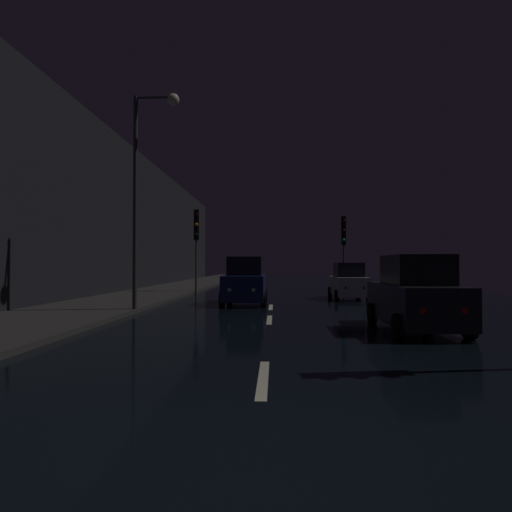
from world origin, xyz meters
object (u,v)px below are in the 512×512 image
object	(u,v)px
streetlamp_overhead	(147,170)
car_parked_right_near	(415,296)
car_parked_right_far	(348,282)
traffic_light_far_right	(344,237)
car_approaching_headlights	(245,282)
traffic_light_far_left	(196,232)

from	to	relation	value
streetlamp_overhead	car_parked_right_near	xyz separation A→B (m)	(8.48, -3.61, -4.33)
streetlamp_overhead	car_parked_right_far	size ratio (longest dim) A/B	2.17
streetlamp_overhead	car_parked_right_far	distance (m)	11.69
traffic_light_far_right	car_approaching_headlights	world-z (taller)	traffic_light_far_right
traffic_light_far_right	car_approaching_headlights	xyz separation A→B (m)	(-5.92, -9.21, -2.67)
traffic_light_far_right	car_parked_right_far	size ratio (longest dim) A/B	1.34
car_parked_right_near	car_parked_right_far	xyz separation A→B (m)	(0.00, 10.35, -0.07)
traffic_light_far_right	car_parked_right_far	bearing A→B (deg)	5.96
traffic_light_far_right	car_approaching_headlights	distance (m)	11.27
traffic_light_far_left	streetlamp_overhead	size ratio (longest dim) A/B	0.65
traffic_light_far_left	car_parked_right_far	world-z (taller)	traffic_light_far_left
streetlamp_overhead	car_parked_right_near	world-z (taller)	streetlamp_overhead
car_approaching_headlights	car_parked_right_near	xyz separation A→B (m)	(5.13, -7.39, -0.04)
car_parked_right_far	traffic_light_far_right	bearing A→B (deg)	-7.25
traffic_light_far_right	car_parked_right_near	xyz separation A→B (m)	(-0.80, -16.60, -2.71)
traffic_light_far_right	streetlamp_overhead	distance (m)	16.04
traffic_light_far_right	streetlamp_overhead	bearing A→B (deg)	-22.33
traffic_light_far_left	car_parked_right_near	bearing A→B (deg)	17.77
traffic_light_far_right	car_parked_right_near	distance (m)	16.84
traffic_light_far_right	car_parked_right_near	size ratio (longest dim) A/B	1.24
car_parked_right_far	car_parked_right_near	bearing A→B (deg)	-180.00
traffic_light_far_right	streetlamp_overhead	size ratio (longest dim) A/B	0.62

